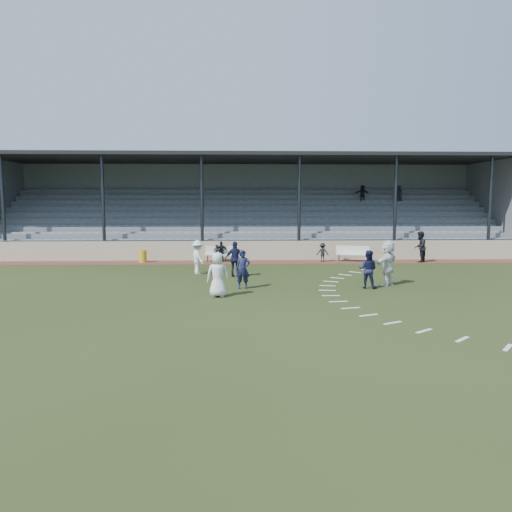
{
  "coord_description": "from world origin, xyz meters",
  "views": [
    {
      "loc": [
        -0.77,
        -19.17,
        3.79
      ],
      "look_at": [
        0.0,
        2.5,
        1.3
      ],
      "focal_mm": 35.0,
      "sensor_mm": 36.0,
      "label": 1
    }
  ],
  "objects_px": {
    "trash_bin": "(143,256)",
    "bench_left": "(222,252)",
    "bench_right": "(353,252)",
    "football": "(218,291)",
    "player_white_lead": "(218,275)",
    "official": "(420,247)",
    "player_navy_lead": "(243,269)"
  },
  "relations": [
    {
      "from": "trash_bin",
      "to": "bench_left",
      "type": "bearing_deg",
      "value": 2.65
    },
    {
      "from": "bench_right",
      "to": "football",
      "type": "height_order",
      "value": "bench_right"
    },
    {
      "from": "football",
      "to": "player_white_lead",
      "type": "xyz_separation_m",
      "value": [
        0.01,
        -0.57,
        0.76
      ]
    },
    {
      "from": "bench_left",
      "to": "football",
      "type": "height_order",
      "value": "bench_left"
    },
    {
      "from": "trash_bin",
      "to": "official",
      "type": "relative_size",
      "value": 0.4
    },
    {
      "from": "bench_left",
      "to": "official",
      "type": "xyz_separation_m",
      "value": [
        11.87,
        -0.69,
        0.36
      ]
    },
    {
      "from": "football",
      "to": "player_navy_lead",
      "type": "height_order",
      "value": "player_navy_lead"
    },
    {
      "from": "official",
      "to": "bench_right",
      "type": "bearing_deg",
      "value": -58.38
    },
    {
      "from": "bench_right",
      "to": "player_white_lead",
      "type": "height_order",
      "value": "player_white_lead"
    },
    {
      "from": "player_navy_lead",
      "to": "official",
      "type": "bearing_deg",
      "value": 40.58
    },
    {
      "from": "football",
      "to": "player_navy_lead",
      "type": "xyz_separation_m",
      "value": [
        1.0,
        1.18,
        0.7
      ]
    },
    {
      "from": "football",
      "to": "player_white_lead",
      "type": "bearing_deg",
      "value": -88.96
    },
    {
      "from": "bench_right",
      "to": "player_navy_lead",
      "type": "distance_m",
      "value": 11.16
    },
    {
      "from": "bench_left",
      "to": "trash_bin",
      "type": "relative_size",
      "value": 2.76
    },
    {
      "from": "bench_left",
      "to": "trash_bin",
      "type": "distance_m",
      "value": 4.71
    },
    {
      "from": "football",
      "to": "player_white_lead",
      "type": "relative_size",
      "value": 0.14
    },
    {
      "from": "bench_right",
      "to": "football",
      "type": "xyz_separation_m",
      "value": [
        -7.75,
        -10.06,
        -0.47
      ]
    },
    {
      "from": "bench_right",
      "to": "football",
      "type": "relative_size",
      "value": 8.52
    },
    {
      "from": "player_white_lead",
      "to": "player_navy_lead",
      "type": "relative_size",
      "value": 1.06
    },
    {
      "from": "football",
      "to": "player_white_lead",
      "type": "distance_m",
      "value": 0.95
    },
    {
      "from": "bench_left",
      "to": "football",
      "type": "distance_m",
      "value": 10.31
    },
    {
      "from": "football",
      "to": "trash_bin",
      "type": "bearing_deg",
      "value": 115.87
    },
    {
      "from": "bench_right",
      "to": "trash_bin",
      "type": "xyz_separation_m",
      "value": [
        -12.63,
        0.02,
        -0.2
      ]
    },
    {
      "from": "player_white_lead",
      "to": "bench_right",
      "type": "bearing_deg",
      "value": -127.7
    },
    {
      "from": "player_navy_lead",
      "to": "player_white_lead",
      "type": "bearing_deg",
      "value": -117.34
    },
    {
      "from": "bench_left",
      "to": "player_navy_lead",
      "type": "bearing_deg",
      "value": -79.25
    },
    {
      "from": "trash_bin",
      "to": "player_navy_lead",
      "type": "xyz_separation_m",
      "value": [
        5.89,
        -8.9,
        0.44
      ]
    },
    {
      "from": "bench_left",
      "to": "player_white_lead",
      "type": "bearing_deg",
      "value": -85.64
    },
    {
      "from": "player_white_lead",
      "to": "official",
      "type": "bearing_deg",
      "value": -140.55
    },
    {
      "from": "trash_bin",
      "to": "football",
      "type": "height_order",
      "value": "trash_bin"
    },
    {
      "from": "trash_bin",
      "to": "player_white_lead",
      "type": "height_order",
      "value": "player_white_lead"
    },
    {
      "from": "bench_right",
      "to": "player_navy_lead",
      "type": "height_order",
      "value": "player_navy_lead"
    }
  ]
}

